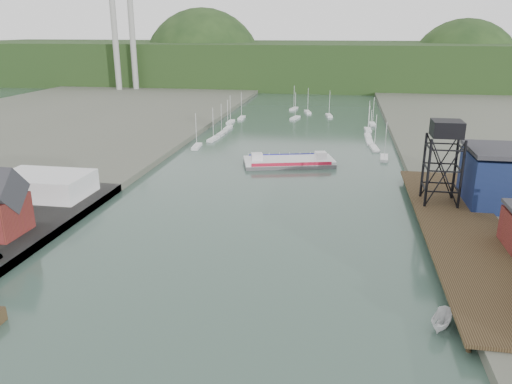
% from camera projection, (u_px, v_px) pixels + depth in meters
% --- Properties ---
extents(east_pier, '(14.00, 70.00, 2.45)m').
position_uv_depth(east_pier, '(463.00, 229.00, 85.12)').
color(east_pier, black).
rests_on(east_pier, ground).
extents(white_shed, '(18.00, 12.00, 4.50)m').
position_uv_depth(white_shed, '(45.00, 185.00, 102.47)').
color(white_shed, silver).
rests_on(white_shed, west_quay).
extents(lift_tower, '(6.50, 6.50, 16.00)m').
position_uv_depth(lift_tower, '(446.00, 134.00, 93.33)').
color(lift_tower, black).
rests_on(lift_tower, east_pier).
extents(marina_sailboats, '(57.71, 92.65, 0.90)m').
position_uv_depth(marina_sailboats, '(298.00, 128.00, 179.14)').
color(marina_sailboats, silver).
rests_on(marina_sailboats, ground).
extents(smokestacks, '(11.20, 8.20, 60.00)m').
position_uv_depth(smokestacks, '(124.00, 37.00, 275.30)').
color(smokestacks, '#959691').
rests_on(smokestacks, ground).
extents(distant_hills, '(500.00, 120.00, 80.00)m').
position_uv_depth(distant_hills, '(315.00, 67.00, 329.14)').
color(distant_hills, black).
rests_on(distant_hills, ground).
extents(chain_ferry, '(25.16, 15.27, 3.39)m').
position_uv_depth(chain_ferry, '(289.00, 162.00, 131.76)').
color(chain_ferry, '#4F4F52').
rests_on(chain_ferry, ground).
extents(motorboat, '(3.91, 5.70, 2.06)m').
position_uv_depth(motorboat, '(442.00, 322.00, 59.66)').
color(motorboat, silver).
rests_on(motorboat, ground).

